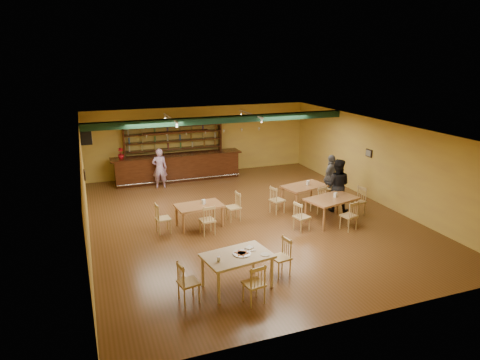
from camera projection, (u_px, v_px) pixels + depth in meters
name	position (u px, v px, depth m)	size (l,w,h in m)	color
floor	(248.00, 218.00, 14.25)	(12.00, 12.00, 0.00)	#583919
ceiling_beam	(222.00, 120.00, 15.95)	(10.00, 0.30, 0.25)	black
track_rail_left	(170.00, 118.00, 15.88)	(0.05, 2.50, 0.05)	silver
track_rail_right	(251.00, 114.00, 16.93)	(0.05, 2.50, 0.05)	silver
ac_unit	(86.00, 135.00, 15.77)	(0.34, 0.70, 0.48)	silver
picture_left	(84.00, 175.00, 13.02)	(0.04, 0.34, 0.28)	black
picture_right	(369.00, 153.00, 15.86)	(0.04, 0.34, 0.28)	black
bar_counter	(178.00, 167.00, 18.31)	(5.51, 0.85, 1.13)	black
back_bar_hutch	(174.00, 151.00, 18.72)	(4.26, 0.40, 2.28)	black
poinsettia	(121.00, 154.00, 17.33)	(0.25, 0.25, 0.45)	#A10E17
dining_table_b	(304.00, 196.00, 15.24)	(1.54, 0.92, 0.77)	#9F5F38
dining_table_c	(199.00, 216.00, 13.45)	(1.43, 0.86, 0.72)	#9F5F38
dining_table_d	(331.00, 210.00, 13.78)	(1.63, 0.98, 0.82)	#9F5F38
near_table	(237.00, 271.00, 9.93)	(1.54, 0.99, 0.82)	beige
pizza_tray	(242.00, 254.00, 9.85)	(0.40, 0.40, 0.01)	silver
parmesan_shaker	(219.00, 259.00, 9.49)	(0.07, 0.07, 0.11)	#EAE5C6
napkin_stack	(249.00, 248.00, 10.14)	(0.20, 0.15, 0.03)	white
pizza_server	(248.00, 251.00, 9.95)	(0.32, 0.09, 0.00)	silver
side_plate	(265.00, 254.00, 9.82)	(0.22, 0.22, 0.01)	white
patron_bar	(160.00, 168.00, 17.20)	(0.59, 0.39, 1.63)	#9B54B7
patron_right_a	(337.00, 185.00, 14.64)	(0.89, 0.70, 1.84)	black
patron_right_b	(331.00, 177.00, 15.86)	(0.99, 0.41, 1.69)	slate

